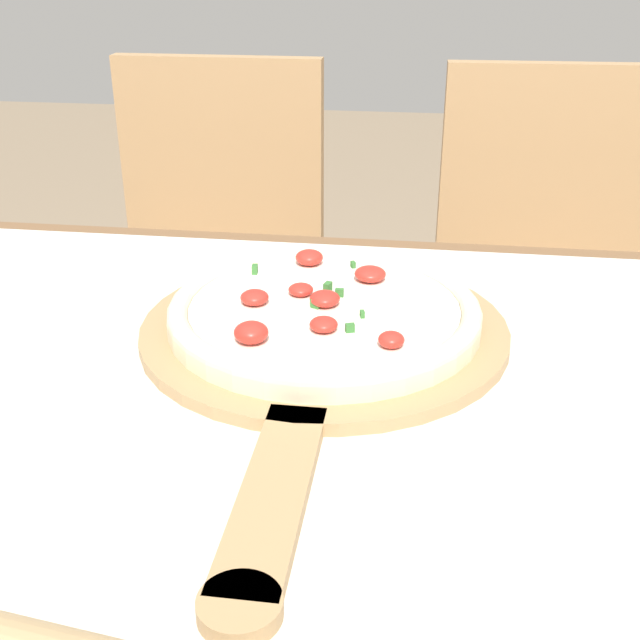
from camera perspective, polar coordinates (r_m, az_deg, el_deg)
name	(u,v)px	position (r m, az deg, el deg)	size (l,w,h in m)	color
dining_table	(317,520)	(0.72, -0.21, -14.07)	(1.32, 0.84, 0.74)	brown
towel_cloth	(317,410)	(0.66, -0.23, -6.45)	(1.24, 0.76, 0.00)	silver
pizza_peel	(321,340)	(0.75, 0.06, -1.46)	(0.35, 0.56, 0.01)	tan
pizza	(324,311)	(0.76, 0.29, 0.64)	(0.30, 0.30, 0.04)	beige
chair_left	(215,273)	(1.51, -7.46, 3.34)	(0.40, 0.40, 0.90)	tan
chair_right	(543,291)	(1.48, 15.59, 2.02)	(0.41, 0.41, 0.90)	tan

